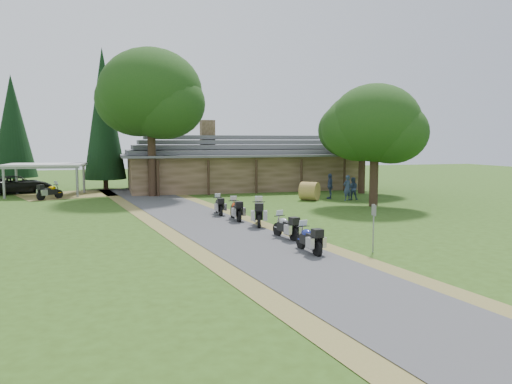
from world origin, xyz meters
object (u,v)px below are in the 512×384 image
object	(u,v)px
motorcycle_row_b	(286,225)
carport	(46,180)
motorcycle_carport_a	(50,191)
motorcycle_row_d	(236,209)
motorcycle_row_e	(219,205)
hay_bale	(310,191)
lodge	(242,162)
car_dark_suv	(17,180)
motorcycle_row_a	(309,238)
motorcycle_row_c	(259,212)

from	to	relation	value
motorcycle_row_b	carport	bearing A→B (deg)	16.82
carport	motorcycle_carport_a	bearing A→B (deg)	-73.13
carport	motorcycle_row_d	size ratio (longest dim) A/B	3.16
motorcycle_row_e	hay_bale	world-z (taller)	hay_bale
lodge	motorcycle_row_d	world-z (taller)	lodge
lodge	car_dark_suv	size ratio (longest dim) A/B	3.65
motorcycle_row_b	motorcycle_row_d	xyz separation A→B (m)	(-0.88, 5.61, 0.04)
motorcycle_row_a	motorcycle_row_d	world-z (taller)	motorcycle_row_d
carport	motorcycle_row_a	bearing A→B (deg)	-58.10
carport	hay_bale	size ratio (longest dim) A/B	4.35
lodge	motorcycle_row_a	bearing A→B (deg)	-99.27
motorcycle_row_d	motorcycle_carport_a	distance (m)	17.30
lodge	hay_bale	xyz separation A→B (m)	(2.42, -10.11, -1.78)
car_dark_suv	motorcycle_row_b	size ratio (longest dim) A/B	3.34
carport	car_dark_suv	distance (m)	3.46
lodge	car_dark_suv	distance (m)	19.09
motorcycle_row_e	motorcycle_carport_a	world-z (taller)	motorcycle_carport_a
motorcycle_carport_a	lodge	bearing A→B (deg)	-26.24
carport	motorcycle_row_a	world-z (taller)	carport
car_dark_suv	motorcycle_row_b	bearing A→B (deg)	-171.08
motorcycle_row_a	hay_bale	world-z (taller)	hay_bale
carport	motorcycle_row_b	world-z (taller)	carport
motorcycle_row_d	hay_bale	world-z (taller)	hay_bale
motorcycle_row_a	car_dark_suv	bearing A→B (deg)	23.65
motorcycle_row_c	hay_bale	world-z (taller)	motorcycle_row_c
carport	motorcycle_row_c	world-z (taller)	carport
car_dark_suv	hay_bale	world-z (taller)	car_dark_suv
motorcycle_row_d	motorcycle_row_e	distance (m)	2.39
motorcycle_carport_a	motorcycle_row_c	bearing A→B (deg)	-94.03
motorcycle_row_e	motorcycle_row_a	bearing A→B (deg)	-170.69
motorcycle_row_c	motorcycle_row_a	bearing A→B (deg)	-163.51
motorcycle_row_b	motorcycle_row_d	size ratio (longest dim) A/B	0.94
motorcycle_row_a	motorcycle_row_e	xyz separation A→B (m)	(-1.21, 10.88, -0.00)
car_dark_suv	hay_bale	bearing A→B (deg)	-140.06
motorcycle_row_e	motorcycle_carport_a	distance (m)	15.25
motorcycle_row_a	motorcycle_row_c	distance (m)	6.58
carport	motorcycle_row_d	distance (m)	20.02
motorcycle_carport_a	motorcycle_row_e	bearing A→B (deg)	-87.81
motorcycle_row_d	motorcycle_row_a	bearing A→B (deg)	-174.03
motorcycle_row_c	motorcycle_row_b	bearing A→B (deg)	-161.74
lodge	motorcycle_row_a	size ratio (longest dim) A/B	12.22
car_dark_suv	hay_bale	xyz separation A→B (m)	(21.42, -11.25, -0.45)
motorcycle_carport_a	motorcycle_row_a	bearing A→B (deg)	-103.09
car_dark_suv	motorcycle_row_c	distance (m)	25.43
motorcycle_row_c	motorcycle_row_d	world-z (taller)	motorcycle_row_c
lodge	motorcycle_row_b	distance (m)	23.71
carport	motorcycle_row_b	xyz separation A→B (m)	(12.32, -22.03, -0.67)
motorcycle_row_a	hay_bale	distance (m)	17.41
motorcycle_row_c	motorcycle_row_d	xyz separation A→B (m)	(-0.74, 1.95, -0.08)
motorcycle_row_c	carport	bearing A→B (deg)	49.62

